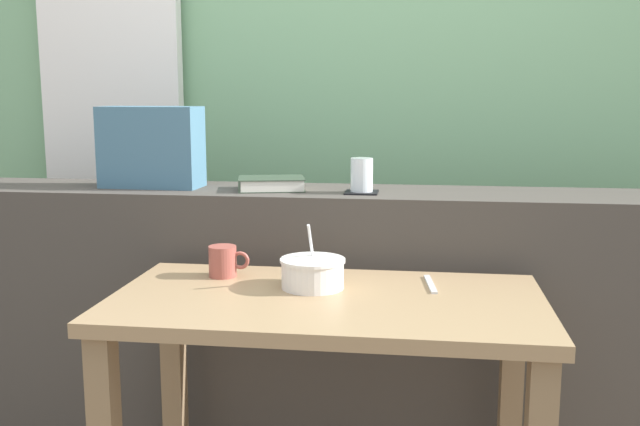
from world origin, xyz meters
The scene contains 11 objects.
outdoor_backdrop centered at (0.00, 1.15, 1.40)m, with size 4.80×0.08×2.80m, color #7AAD7F.
curtain_left_panel centered at (-0.95, 1.05, 1.25)m, with size 0.56×0.06×2.50m, color white.
dark_console_ledge centered at (0.00, 0.55, 0.44)m, with size 2.80×0.35×0.88m, color #423D38.
breakfast_table centered at (0.03, 0.03, 0.57)m, with size 1.07×0.57×0.69m.
coaster_square centered at (0.08, 0.50, 0.89)m, with size 0.10×0.10×0.01m, color black.
juice_glass centered at (0.08, 0.50, 0.94)m, with size 0.07×0.07×0.10m.
closed_book centered at (-0.21, 0.53, 0.90)m, with size 0.24×0.20×0.04m.
throw_pillow centered at (-0.61, 0.55, 1.01)m, with size 0.32×0.14×0.26m, color #426B84.
soup_bowl centered at (-0.02, 0.10, 0.73)m, with size 0.17×0.17×0.17m.
fork_utensil centered at (0.29, 0.17, 0.69)m, with size 0.02×0.17×0.01m, color silver.
ceramic_mug centered at (-0.27, 0.18, 0.73)m, with size 0.11×0.08×0.08m.
Camera 1 is at (0.25, -1.68, 1.19)m, focal length 40.47 mm.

